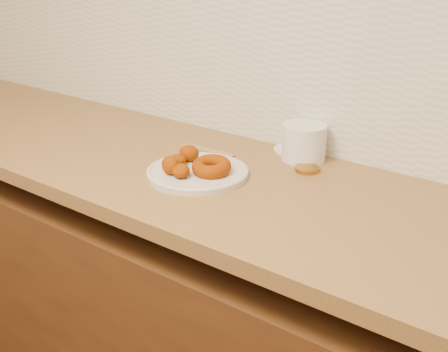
{
  "coord_description": "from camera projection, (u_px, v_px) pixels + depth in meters",
  "views": [
    {
      "loc": [
        0.52,
        0.63,
        1.46
      ],
      "look_at": [
        -0.24,
        1.63,
        0.93
      ],
      "focal_mm": 45.0,
      "sensor_mm": 36.0,
      "label": 1
    }
  ],
  "objects": [
    {
      "name": "butcher_block",
      "position": [
        123.0,
        153.0,
        1.65
      ],
      "size": [
        2.3,
        0.62,
        0.04
      ],
      "primitive_type": "cube",
      "color": "olive",
      "rests_on": "base_cabinet"
    },
    {
      "name": "backsplash",
      "position": [
        386.0,
        53.0,
        1.39
      ],
      "size": [
        3.6,
        0.02,
        0.6
      ],
      "primitive_type": "cube",
      "color": "silver",
      "rests_on": "wall_back"
    },
    {
      "name": "donut_plate",
      "position": [
        198.0,
        173.0,
        1.44
      ],
      "size": [
        0.26,
        0.26,
        0.01
      ],
      "primitive_type": "cylinder",
      "color": "beige",
      "rests_on": "butcher_block"
    },
    {
      "name": "ring_donut",
      "position": [
        211.0,
        166.0,
        1.42
      ],
      "size": [
        0.13,
        0.13,
        0.05
      ],
      "primitive_type": "torus",
      "rotation": [
        0.1,
        0.0,
        0.38
      ],
      "color": "#8E3400",
      "rests_on": "donut_plate"
    },
    {
      "name": "fried_dough_chunks",
      "position": [
        180.0,
        162.0,
        1.44
      ],
      "size": [
        0.12,
        0.16,
        0.05
      ],
      "color": "#8E3400",
      "rests_on": "donut_plate"
    },
    {
      "name": "plastic_tub",
      "position": [
        304.0,
        142.0,
        1.53
      ],
      "size": [
        0.16,
        0.16,
        0.1
      ],
      "primitive_type": "cylinder",
      "rotation": [
        0.0,
        0.0,
        0.42
      ],
      "color": "silver",
      "rests_on": "butcher_block"
    },
    {
      "name": "tub_lid",
      "position": [
        293.0,
        150.0,
        1.61
      ],
      "size": [
        0.12,
        0.12,
        0.01
      ],
      "primitive_type": "cylinder",
      "rotation": [
        0.0,
        0.0,
        0.05
      ],
      "color": "silver",
      "rests_on": "butcher_block"
    },
    {
      "name": "brass_jar_lid",
      "position": [
        307.0,
        169.0,
        1.47
      ],
      "size": [
        0.07,
        0.07,
        0.01
      ],
      "primitive_type": "cylinder",
      "rotation": [
        0.0,
        0.0,
        0.02
      ],
      "color": "#A77125",
      "rests_on": "butcher_block"
    },
    {
      "name": "wooden_utensil",
      "position": [
        208.0,
        152.0,
        1.59
      ],
      "size": [
        0.17,
        0.03,
        0.01
      ],
      "primitive_type": "cube",
      "rotation": [
        0.0,
        0.0,
        0.06
      ],
      "color": "olive",
      "rests_on": "butcher_block"
    }
  ]
}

